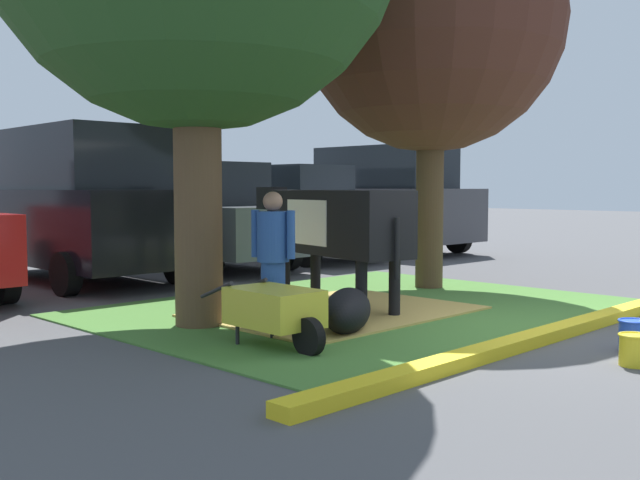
{
  "coord_description": "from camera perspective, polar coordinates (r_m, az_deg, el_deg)",
  "views": [
    {
      "loc": [
        -7.23,
        -3.99,
        1.57
      ],
      "look_at": [
        -0.66,
        2.5,
        0.9
      ],
      "focal_mm": 41.55,
      "sensor_mm": 36.0,
      "label": 1
    }
  ],
  "objects": [
    {
      "name": "grass_island",
      "position": [
        9.56,
        3.21,
        -5.25
      ],
      "size": [
        6.48,
        5.0,
        0.02
      ],
      "primitive_type": "cube",
      "color": "#477A33",
      "rests_on": "ground"
    },
    {
      "name": "hay_bedding",
      "position": [
        9.16,
        1.34,
        -5.56
      ],
      "size": [
        3.2,
        2.4,
        0.04
      ],
      "primitive_type": "cube",
      "rotation": [
        0.0,
        0.0,
        0.0
      ],
      "color": "tan",
      "rests_on": "ground"
    },
    {
      "name": "person_handler",
      "position": [
        7.85,
        -3.64,
        -1.43
      ],
      "size": [
        0.34,
        0.51,
        1.52
      ],
      "color": "#23478C",
      "rests_on": "ground"
    },
    {
      "name": "hatchback_white",
      "position": [
        16.0,
        -2.1,
        2.04
      ],
      "size": [
        2.1,
        4.44,
        2.02
      ],
      "color": "silver",
      "rests_on": "ground"
    },
    {
      "name": "cow_holstein",
      "position": [
        9.41,
        0.9,
        1.33
      ],
      "size": [
        1.16,
        3.09,
        1.56
      ],
      "color": "black",
      "rests_on": "ground"
    },
    {
      "name": "wheelbarrow",
      "position": [
        7.21,
        -3.44,
        -5.3
      ],
      "size": [
        0.63,
        1.61,
        0.63
      ],
      "color": "gold",
      "rests_on": "ground"
    },
    {
      "name": "bucket_yellow",
      "position": [
        7.09,
        23.06,
        -7.74
      ],
      "size": [
        0.28,
        0.28,
        0.28
      ],
      "color": "yellow",
      "rests_on": "ground"
    },
    {
      "name": "suv_dark_grey",
      "position": [
        17.91,
        4.98,
        3.16
      ],
      "size": [
        2.2,
        4.64,
        2.52
      ],
      "color": "#3D3D42",
      "rests_on": "ground"
    },
    {
      "name": "sedan_blue",
      "position": [
        14.39,
        -9.0,
        1.76
      ],
      "size": [
        2.1,
        4.44,
        2.02
      ],
      "color": "#4C5156",
      "rests_on": "ground"
    },
    {
      "name": "suv_black",
      "position": [
        12.91,
        -18.08,
        2.61
      ],
      "size": [
        2.2,
        4.64,
        2.52
      ],
      "color": "black",
      "rests_on": "ground"
    },
    {
      "name": "curb_yellow",
      "position": [
        8.08,
        17.54,
        -6.82
      ],
      "size": [
        7.68,
        0.24,
        0.12
      ],
      "primitive_type": "cube",
      "color": "yellow",
      "rests_on": "ground"
    },
    {
      "name": "bucket_blue",
      "position": [
        7.69,
        23.0,
        -6.74
      ],
      "size": [
        0.29,
        0.29,
        0.31
      ],
      "color": "blue",
      "rests_on": "ground"
    },
    {
      "name": "calf_lying",
      "position": [
        8.01,
        2.15,
        -5.43
      ],
      "size": [
        1.27,
        1.0,
        0.48
      ],
      "color": "black",
      "rests_on": "ground"
    },
    {
      "name": "shade_tree_right",
      "position": [
        11.74,
        8.59,
        16.36
      ],
      "size": [
        3.99,
        3.99,
        6.08
      ],
      "color": "#4C3823",
      "rests_on": "ground"
    },
    {
      "name": "ground_plane",
      "position": [
        8.41,
        15.59,
        -6.76
      ],
      "size": [
        80.0,
        80.0,
        0.0
      ],
      "primitive_type": "plane",
      "color": "#4C4C4F"
    }
  ]
}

